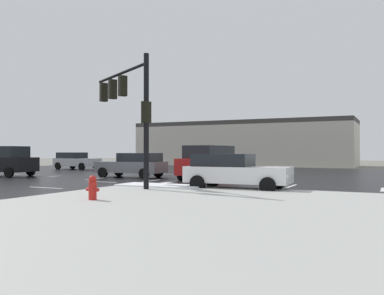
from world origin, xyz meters
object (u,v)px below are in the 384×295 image
at_px(fire_hydrant, 93,188).
at_px(sedan_white, 234,171).
at_px(traffic_signal_mast, 128,100).
at_px(suv_red, 209,162).
at_px(suv_black, 1,160).
at_px(sedan_silver, 76,160).
at_px(sedan_grey, 133,165).

relative_size(fire_hydrant, sedan_white, 0.17).
height_order(traffic_signal_mast, fire_hydrant, traffic_signal_mast).
bearing_deg(suv_red, sedan_white, -142.37).
bearing_deg(suv_black, sedan_white, 166.38).
distance_m(suv_black, sedan_silver, 10.51).
distance_m(traffic_signal_mast, suv_black, 13.90).
height_order(suv_red, sedan_grey, suv_red).
distance_m(sedan_silver, sedan_white, 23.78).
relative_size(traffic_signal_mast, fire_hydrant, 7.13).
distance_m(traffic_signal_mast, sedan_white, 5.78).
bearing_deg(suv_black, sedan_grey, -169.22).
bearing_deg(sedan_grey, traffic_signal_mast, 120.49).
distance_m(suv_red, sedan_silver, 18.01).
xyz_separation_m(sedan_silver, sedan_white, (20.38, -12.25, 0.00)).
height_order(traffic_signal_mast, sedan_silver, traffic_signal_mast).
distance_m(suv_red, sedan_white, 6.66).
bearing_deg(sedan_grey, sedan_silver, -34.88).
height_order(fire_hydrant, sedan_white, sedan_white).
xyz_separation_m(traffic_signal_mast, suv_red, (0.90, 7.06, -2.98)).
relative_size(suv_red, sedan_silver, 1.07).
bearing_deg(suv_black, fire_hydrant, 144.09).
xyz_separation_m(traffic_signal_mast, fire_hydrant, (2.05, -4.82, -3.53)).
bearing_deg(sedan_silver, suv_red, -18.12).
height_order(sedan_grey, sedan_white, same).
xyz_separation_m(fire_hydrant, sedan_silver, (-17.87, 18.57, 0.32)).
distance_m(suv_red, suv_black, 14.40).
relative_size(fire_hydrant, sedan_silver, 0.17).
xyz_separation_m(sedan_silver, sedan_grey, (11.62, -7.33, 0.00)).
bearing_deg(sedan_silver, fire_hydrant, -42.39).
bearing_deg(traffic_signal_mast, fire_hydrant, 143.44).
distance_m(traffic_signal_mast, sedan_grey, 8.33).
bearing_deg(fire_hydrant, suv_black, 150.90).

